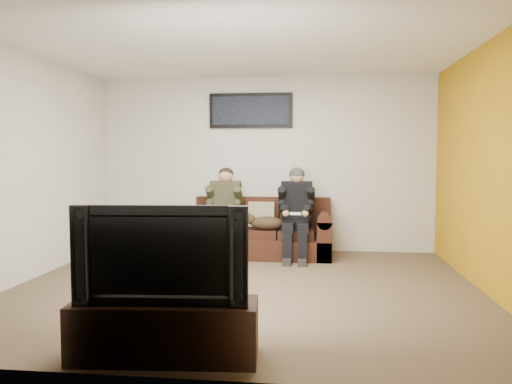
# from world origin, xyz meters

# --- Properties ---
(floor) EXTENTS (5.00, 5.00, 0.00)m
(floor) POSITION_xyz_m (0.00, 0.00, 0.00)
(floor) COLOR brown
(floor) RESTS_ON ground
(ceiling) EXTENTS (5.00, 5.00, 0.00)m
(ceiling) POSITION_xyz_m (0.00, 0.00, 2.60)
(ceiling) COLOR silver
(ceiling) RESTS_ON ground
(wall_back) EXTENTS (5.00, 0.00, 5.00)m
(wall_back) POSITION_xyz_m (0.00, 2.25, 1.30)
(wall_back) COLOR beige
(wall_back) RESTS_ON ground
(wall_front) EXTENTS (5.00, 0.00, 5.00)m
(wall_front) POSITION_xyz_m (0.00, -2.25, 1.30)
(wall_front) COLOR beige
(wall_front) RESTS_ON ground
(wall_left) EXTENTS (0.00, 4.50, 4.50)m
(wall_left) POSITION_xyz_m (-2.50, 0.00, 1.30)
(wall_left) COLOR beige
(wall_left) RESTS_ON ground
(wall_right) EXTENTS (0.00, 4.50, 4.50)m
(wall_right) POSITION_xyz_m (2.50, 0.00, 1.30)
(wall_right) COLOR beige
(wall_right) RESTS_ON ground
(accent_wall_right) EXTENTS (0.00, 4.50, 4.50)m
(accent_wall_right) POSITION_xyz_m (2.49, 0.00, 1.30)
(accent_wall_right) COLOR #BD8712
(accent_wall_right) RESTS_ON ground
(sofa) EXTENTS (1.99, 0.86, 0.81)m
(sofa) POSITION_xyz_m (-0.02, 1.82, 0.31)
(sofa) COLOR #361A10
(sofa) RESTS_ON ground
(throw_pillow) EXTENTS (0.38, 0.18, 0.38)m
(throw_pillow) POSITION_xyz_m (-0.02, 1.86, 0.58)
(throw_pillow) COLOR #8F855E
(throw_pillow) RESTS_ON sofa
(throw_blanket) EXTENTS (0.41, 0.20, 0.07)m
(throw_blanket) POSITION_xyz_m (-0.62, 2.07, 0.81)
(throw_blanket) COLOR #C1A68E
(throw_blanket) RESTS_ON sofa
(person_left) EXTENTS (0.51, 0.87, 1.25)m
(person_left) POSITION_xyz_m (-0.53, 1.66, 0.69)
(person_left) COLOR olive
(person_left) RESTS_ON sofa
(person_right) EXTENTS (0.51, 0.86, 1.26)m
(person_right) POSITION_xyz_m (0.49, 1.66, 0.70)
(person_right) COLOR black
(person_right) RESTS_ON sofa
(cat) EXTENTS (0.66, 0.26, 0.24)m
(cat) POSITION_xyz_m (0.06, 1.57, 0.50)
(cat) COLOR #47331C
(cat) RESTS_ON sofa
(framed_poster) EXTENTS (1.25, 0.05, 0.52)m
(framed_poster) POSITION_xyz_m (-0.22, 2.22, 2.10)
(framed_poster) COLOR black
(framed_poster) RESTS_ON wall_back
(tv_stand) EXTENTS (1.32, 0.51, 0.41)m
(tv_stand) POSITION_xyz_m (-0.29, -1.95, 0.20)
(tv_stand) COLOR black
(tv_stand) RESTS_ON ground
(television) EXTENTS (1.19, 0.25, 0.68)m
(television) POSITION_xyz_m (-0.29, -1.95, 0.75)
(television) COLOR black
(television) RESTS_ON tv_stand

